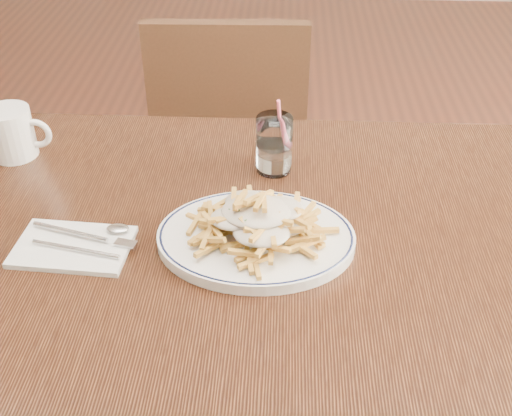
# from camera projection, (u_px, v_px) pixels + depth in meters

# --- Properties ---
(table) EXTENTS (1.20, 0.80, 0.75)m
(table) POSITION_uv_depth(u_px,v_px,m) (227.00, 272.00, 1.08)
(table) COLOR black
(table) RESTS_ON ground
(chair_far) EXTENTS (0.41, 0.41, 0.87)m
(chair_far) POSITION_uv_depth(u_px,v_px,m) (231.00, 141.00, 1.79)
(chair_far) COLOR #331D11
(chair_far) RESTS_ON ground
(fries_plate) EXTENTS (0.38, 0.36, 0.02)m
(fries_plate) POSITION_uv_depth(u_px,v_px,m) (256.00, 238.00, 1.02)
(fries_plate) COLOR white
(fries_plate) RESTS_ON table
(loaded_fries) EXTENTS (0.22, 0.18, 0.06)m
(loaded_fries) POSITION_uv_depth(u_px,v_px,m) (256.00, 217.00, 0.99)
(loaded_fries) COLOR gold
(loaded_fries) RESTS_ON fries_plate
(napkin) EXTENTS (0.19, 0.13, 0.01)m
(napkin) POSITION_uv_depth(u_px,v_px,m) (73.00, 247.00, 1.01)
(napkin) COLOR silver
(napkin) RESTS_ON table
(cutlery) EXTENTS (0.19, 0.10, 0.01)m
(cutlery) POSITION_uv_depth(u_px,v_px,m) (73.00, 241.00, 1.01)
(cutlery) COLOR silver
(cutlery) RESTS_ON napkin
(water_glass) EXTENTS (0.07, 0.07, 0.15)m
(water_glass) POSITION_uv_depth(u_px,v_px,m) (274.00, 148.00, 1.17)
(water_glass) COLOR white
(water_glass) RESTS_ON table
(coffee_mug) EXTENTS (0.12, 0.09, 0.10)m
(coffee_mug) POSITION_uv_depth(u_px,v_px,m) (12.00, 133.00, 1.21)
(coffee_mug) COLOR white
(coffee_mug) RESTS_ON table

